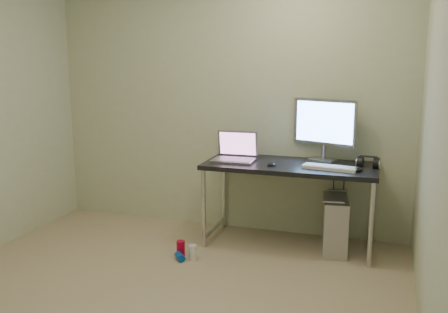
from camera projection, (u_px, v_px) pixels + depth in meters
floor at (148, 306)px, 3.40m from camera, size 3.50×3.50×0.00m
wall_back at (226, 101)px, 4.79m from camera, size 3.50×0.02×2.50m
wall_right at (441, 138)px, 2.62m from camera, size 0.02×3.50×2.50m
desk at (290, 173)px, 4.39m from camera, size 1.50×0.66×0.75m
tower_computer at (335, 225)px, 4.33m from camera, size 0.26×0.48×0.51m
cable_a at (333, 197)px, 4.59m from camera, size 0.01×0.16×0.69m
cable_b at (343, 201)px, 4.55m from camera, size 0.02×0.11×0.71m
can_red at (181, 248)px, 4.26m from camera, size 0.07×0.07×0.13m
can_white at (193, 252)px, 4.17m from camera, size 0.10×0.10×0.13m
can_blue at (180, 257)px, 4.16m from camera, size 0.12×0.12×0.06m
laptop at (235, 154)px, 4.51m from camera, size 0.38×0.32×0.26m
monitor at (324, 125)px, 4.44m from camera, size 0.57×0.24×0.56m
keyboard at (330, 168)px, 4.15m from camera, size 0.46×0.21×0.03m
mouse_right at (358, 169)px, 4.08m from camera, size 0.10×0.14×0.04m
mouse_left at (272, 163)px, 4.29m from camera, size 0.09×0.13×0.04m
headphones at (368, 163)px, 4.23m from camera, size 0.19×0.12×0.12m
picture_frame at (234, 143)px, 4.82m from camera, size 0.26×0.09×0.21m
webcam at (248, 146)px, 4.72m from camera, size 0.04×0.03×0.12m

